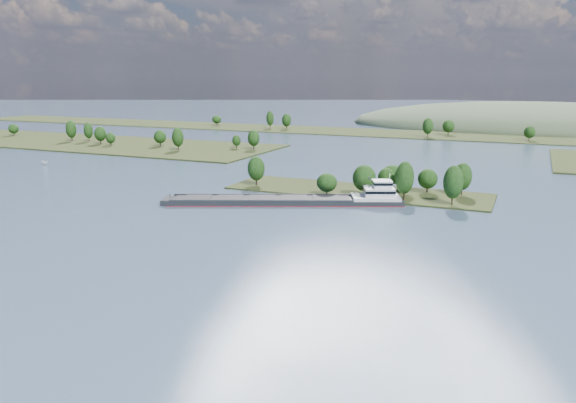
% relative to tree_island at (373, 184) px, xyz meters
% --- Properties ---
extents(ground, '(1800.00, 1800.00, 0.00)m').
position_rel_tree_island_xyz_m(ground, '(-6.65, -58.85, -4.01)').
color(ground, '#3B5266').
rests_on(ground, ground).
extents(tree_island, '(100.00, 32.11, 15.09)m').
position_rel_tree_island_xyz_m(tree_island, '(0.00, 0.00, 0.00)').
color(tree_island, '#263015').
rests_on(tree_island, ground).
extents(left_bank, '(300.00, 80.00, 15.41)m').
position_rel_tree_island_xyz_m(left_bank, '(-235.29, 81.16, -3.08)').
color(left_bank, '#263015').
rests_on(left_bank, ground).
extents(back_shoreline, '(900.00, 60.00, 15.61)m').
position_rel_tree_island_xyz_m(back_shoreline, '(1.73, 220.91, -3.31)').
color(back_shoreline, '#263015').
rests_on(back_shoreline, ground).
extents(hill_west, '(320.00, 160.00, 44.00)m').
position_rel_tree_island_xyz_m(hill_west, '(53.35, 321.15, -4.01)').
color(hill_west, '#43543A').
rests_on(hill_west, ground).
extents(cargo_barge, '(80.97, 42.14, 11.34)m').
position_rel_tree_island_xyz_m(cargo_barge, '(-19.35, -25.80, -2.58)').
color(cargo_barge, black).
rests_on(cargo_barge, ground).
extents(motorboat, '(5.57, 2.99, 2.04)m').
position_rel_tree_island_xyz_m(motorboat, '(-169.89, 3.21, -2.99)').
color(motorboat, silver).
rests_on(motorboat, ground).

